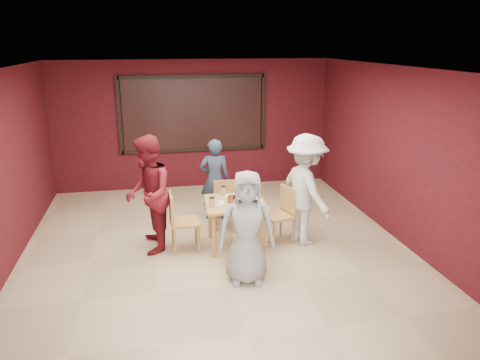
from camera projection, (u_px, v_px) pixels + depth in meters
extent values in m
plane|color=#CAB48C|center=(218.00, 251.00, 7.36)|extent=(7.00, 7.00, 0.00)
cube|color=black|center=(193.00, 114.00, 10.13)|extent=(3.00, 0.02, 1.50)
cube|color=tan|center=(235.00, 203.00, 7.35)|extent=(0.99, 0.99, 0.04)
cylinder|color=tan|center=(210.00, 218.00, 7.77)|extent=(0.07, 0.07, 0.70)
cylinder|color=tan|center=(255.00, 216.00, 7.86)|extent=(0.07, 0.07, 0.70)
cylinder|color=tan|center=(214.00, 236.00, 7.06)|extent=(0.07, 0.07, 0.70)
cylinder|color=tan|center=(263.00, 233.00, 7.15)|extent=(0.07, 0.07, 0.70)
cylinder|color=white|center=(239.00, 208.00, 7.07)|extent=(0.24, 0.24, 0.01)
cone|color=#E0A44F|center=(239.00, 207.00, 7.06)|extent=(0.22, 0.22, 0.02)
cylinder|color=beige|center=(249.00, 206.00, 6.99)|extent=(0.09, 0.09, 0.14)
cylinder|color=black|center=(249.00, 201.00, 6.97)|extent=(0.09, 0.09, 0.01)
cylinder|color=white|center=(232.00, 196.00, 7.62)|extent=(0.24, 0.24, 0.01)
cone|color=#E0A44F|center=(232.00, 195.00, 7.62)|extent=(0.22, 0.22, 0.02)
cylinder|color=beige|center=(223.00, 191.00, 7.67)|extent=(0.09, 0.09, 0.14)
cylinder|color=black|center=(223.00, 187.00, 7.64)|extent=(0.09, 0.09, 0.01)
cylinder|color=white|center=(217.00, 203.00, 7.29)|extent=(0.24, 0.24, 0.01)
cone|color=#E0A44F|center=(217.00, 202.00, 7.29)|extent=(0.22, 0.22, 0.02)
cylinder|color=beige|center=(212.00, 202.00, 7.14)|extent=(0.09, 0.09, 0.14)
cylinder|color=black|center=(212.00, 198.00, 7.11)|extent=(0.09, 0.09, 0.01)
cylinder|color=white|center=(254.00, 201.00, 7.40)|extent=(0.24, 0.24, 0.01)
cone|color=#E0A44F|center=(254.00, 200.00, 7.40)|extent=(0.22, 0.22, 0.02)
cylinder|color=beige|center=(257.00, 194.00, 7.52)|extent=(0.09, 0.09, 0.14)
cylinder|color=black|center=(257.00, 189.00, 7.50)|extent=(0.09, 0.09, 0.01)
cylinder|color=white|center=(241.00, 199.00, 7.32)|extent=(0.06, 0.06, 0.10)
cylinder|color=white|center=(238.00, 201.00, 7.26)|extent=(0.05, 0.05, 0.08)
cylinder|color=#B1350C|center=(231.00, 199.00, 7.27)|extent=(0.07, 0.07, 0.15)
cube|color=black|center=(232.00, 199.00, 7.30)|extent=(0.14, 0.08, 0.12)
cube|color=#AE7B43|center=(250.00, 239.00, 6.73)|extent=(0.44, 0.44, 0.04)
cylinder|color=#AE7B43|center=(258.00, 248.00, 6.99)|extent=(0.04, 0.04, 0.41)
cylinder|color=#AE7B43|center=(236.00, 250.00, 6.91)|extent=(0.04, 0.04, 0.41)
cylinder|color=#AE7B43|center=(264.00, 257.00, 6.68)|extent=(0.04, 0.04, 0.41)
cylinder|color=#AE7B43|center=(241.00, 260.00, 6.60)|extent=(0.04, 0.04, 0.41)
cube|color=#AE7B43|center=(254.00, 229.00, 6.48)|extent=(0.42, 0.06, 0.40)
cube|color=#AE7B43|center=(225.00, 206.00, 8.18)|extent=(0.44, 0.44, 0.04)
cylinder|color=#AE7B43|center=(217.00, 220.00, 8.08)|extent=(0.03, 0.03, 0.38)
cylinder|color=#AE7B43|center=(235.00, 220.00, 8.10)|extent=(0.03, 0.03, 0.38)
cylinder|color=#AE7B43|center=(216.00, 214.00, 8.39)|extent=(0.03, 0.03, 0.38)
cylinder|color=#AE7B43|center=(234.00, 213.00, 8.41)|extent=(0.03, 0.03, 0.38)
cube|color=#AE7B43|center=(225.00, 190.00, 8.29)|extent=(0.39, 0.08, 0.38)
cube|color=#AE7B43|center=(185.00, 222.00, 7.28)|extent=(0.46, 0.46, 0.04)
cylinder|color=#AE7B43|center=(199.00, 240.00, 7.21)|extent=(0.04, 0.04, 0.44)
cylinder|color=#AE7B43|center=(196.00, 231.00, 7.56)|extent=(0.04, 0.04, 0.44)
cylinder|color=#AE7B43|center=(175.00, 242.00, 7.14)|extent=(0.04, 0.04, 0.44)
cylinder|color=#AE7B43|center=(173.00, 233.00, 7.48)|extent=(0.04, 0.04, 0.44)
cube|color=#AE7B43|center=(171.00, 207.00, 7.16)|extent=(0.05, 0.45, 0.43)
cube|color=#AE7B43|center=(278.00, 216.00, 7.56)|extent=(0.55, 0.55, 0.04)
cylinder|color=#AE7B43|center=(262.00, 228.00, 7.70)|extent=(0.04, 0.04, 0.43)
cylinder|color=#AE7B43|center=(274.00, 235.00, 7.40)|extent=(0.04, 0.04, 0.43)
cylinder|color=#AE7B43|center=(281.00, 224.00, 7.86)|extent=(0.04, 0.04, 0.43)
cylinder|color=#AE7B43|center=(293.00, 231.00, 7.56)|extent=(0.04, 0.04, 0.43)
cube|color=#AE7B43|center=(289.00, 199.00, 7.58)|extent=(0.17, 0.43, 0.42)
imported|color=#A0A0A0|center=(247.00, 227.00, 6.24)|extent=(0.82, 0.59, 1.57)
imported|color=#2F3B53|center=(215.00, 179.00, 8.51)|extent=(0.59, 0.43, 1.50)
imported|color=maroon|center=(148.00, 195.00, 7.15)|extent=(0.70, 0.90, 1.83)
imported|color=silver|center=(306.00, 190.00, 7.43)|extent=(0.94, 1.29, 1.80)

